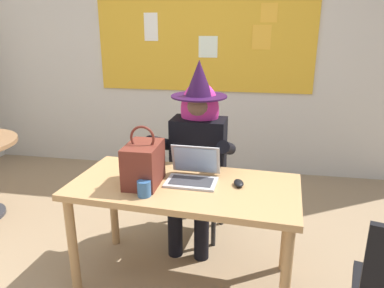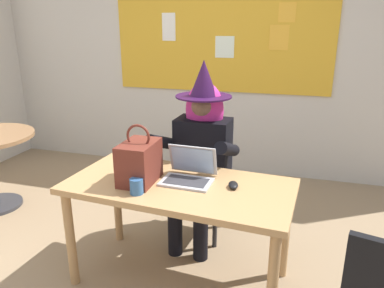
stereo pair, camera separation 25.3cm
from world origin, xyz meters
name	(u,v)px [view 1 (the left image)]	position (x,y,z in m)	size (l,w,h in m)	color
ground_plane	(158,275)	(0.00, 0.00, 0.00)	(24.00, 24.00, 0.00)	#937A5B
wall_back_bulletin	(204,47)	(0.00, 2.08, 1.43)	(5.50, 2.28, 2.84)	beige
desk_main	(184,197)	(0.19, -0.01, 0.62)	(1.47, 0.79, 0.71)	tan
chair_at_desk	(201,172)	(0.19, 0.70, 0.51)	(0.46, 0.46, 0.91)	#2D3347
person_costumed	(197,144)	(0.18, 0.58, 0.79)	(0.61, 0.69, 1.42)	black
laptop	(193,173)	(0.24, 0.06, 0.76)	(0.33, 0.28, 0.21)	#B7B7BC
computer_mouse	(239,183)	(0.53, 0.03, 0.73)	(0.06, 0.10, 0.03)	black
handbag	(143,164)	(-0.05, -0.05, 0.85)	(0.20, 0.30, 0.38)	maroon
coffee_mug	(145,189)	(0.00, -0.22, 0.76)	(0.08, 0.08, 0.10)	#336099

